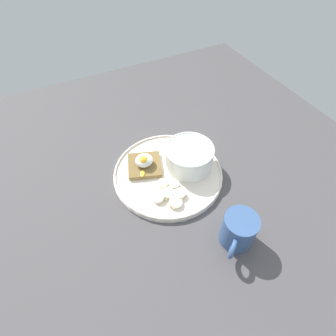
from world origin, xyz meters
TOP-DOWN VIEW (x-y plane):
  - ground_plane at (0.00, 0.00)cm, footprint 120.00×120.00cm
  - plate at (0.00, 0.00)cm, footprint 29.75×29.75cm
  - oatmeal_bowl at (6.40, 0.32)cm, footprint 13.19×13.19cm
  - toast_slice at (-4.86, 4.79)cm, footprint 11.42×11.42cm
  - poached_egg at (-4.94, 4.66)cm, footprint 5.39×6.60cm
  - banana_slice_front at (-6.08, -6.76)cm, footprint 3.37×3.25cm
  - banana_slice_left at (-0.82, -7.97)cm, footprint 4.40×4.38cm
  - banana_slice_back at (-2.98, -3.02)cm, footprint 3.03×3.09cm
  - banana_slice_right at (-2.88, -9.86)cm, footprint 4.61×4.55cm
  - banana_slice_inner at (-0.73, -5.09)cm, footprint 3.64×3.73cm
  - banana_slice_outer at (-3.35, -6.64)cm, footprint 4.33×4.32cm
  - coffee_mug at (5.23, -23.69)cm, footprint 9.58×8.59cm

SIDE VIEW (x-z plane):
  - ground_plane at x=0.00cm, z-range 0.00..2.00cm
  - plate at x=0.00cm, z-range 2.00..3.60cm
  - banana_slice_back at x=-2.98cm, z-range 2.94..4.06cm
  - banana_slice_right at x=-2.88cm, z-range 2.90..4.39cm
  - banana_slice_left at x=-0.82cm, z-range 2.96..4.37cm
  - banana_slice_front at x=-6.08cm, z-range 2.90..4.45cm
  - banana_slice_outer at x=-3.35cm, z-range 2.97..4.44cm
  - toast_slice at x=-4.86cm, z-range 3.08..4.36cm
  - banana_slice_inner at x=-0.73cm, z-range 2.91..4.60cm
  - poached_egg at x=-4.94cm, z-range 4.09..7.49cm
  - oatmeal_bowl at x=6.40cm, z-range 2.94..9.59cm
  - coffee_mug at x=5.23cm, z-range 2.12..10.55cm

